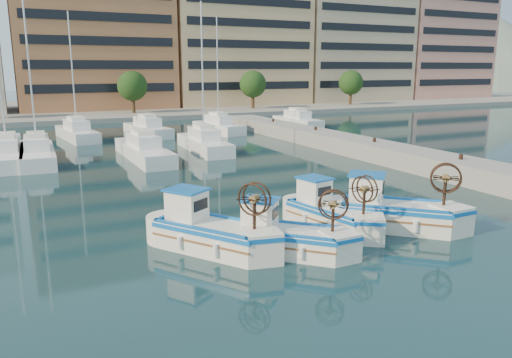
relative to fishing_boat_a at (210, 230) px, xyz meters
name	(u,v)px	position (x,y,z in m)	size (l,w,h in m)	color
ground	(339,241)	(4.81, -1.30, -0.76)	(300.00, 300.00, 0.00)	#1B3E47
quay	(435,164)	(17.81, 6.70, -0.16)	(3.00, 60.00, 1.20)	gray
waterfront	(147,38)	(14.04, 63.74, 10.33)	(180.00, 40.00, 25.60)	gray
hill_east	(485,87)	(144.81, 108.70, -0.76)	(160.00, 160.00, 50.00)	slate
yacht_marina	(116,141)	(1.53, 26.31, -0.24)	(37.26, 22.34, 11.50)	white
fishing_boat_a	(210,230)	(0.00, 0.00, 0.00)	(3.83, 4.54, 2.77)	white
fishing_boat_b	(285,235)	(2.27, -1.52, -0.08)	(3.86, 3.82, 2.49)	white
fishing_boat_c	(330,212)	(5.36, 0.15, -0.06)	(2.42, 4.23, 2.56)	white
fishing_boat_d	(392,210)	(7.68, -0.95, 0.03)	(4.48, 4.40, 2.88)	white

